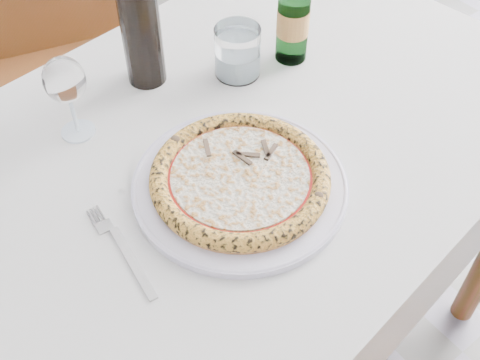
{
  "coord_description": "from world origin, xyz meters",
  "views": [
    {
      "loc": [
        -0.36,
        -0.71,
        1.5
      ],
      "look_at": [
        0.04,
        -0.19,
        0.78
      ],
      "focal_mm": 45.0,
      "sensor_mm": 36.0,
      "label": 1
    }
  ],
  "objects": [
    {
      "name": "pizza",
      "position": [
        0.04,
        -0.19,
        0.78
      ],
      "size": [
        0.29,
        0.29,
        0.03
      ],
      "color": "#D28A48",
      "rests_on": "plate"
    },
    {
      "name": "fork",
      "position": [
        -0.18,
        -0.19,
        0.76
      ],
      "size": [
        0.03,
        0.21,
        0.0
      ],
      "color": "#959595",
      "rests_on": "dining_table"
    },
    {
      "name": "tumbler",
      "position": [
        0.22,
        0.05,
        0.8
      ],
      "size": [
        0.09,
        0.09,
        0.1
      ],
      "color": "white",
      "rests_on": "dining_table"
    },
    {
      "name": "wine_glass",
      "position": [
        -0.11,
        0.09,
        0.87
      ],
      "size": [
        0.07,
        0.07,
        0.16
      ],
      "color": "white",
      "rests_on": "dining_table"
    },
    {
      "name": "chair_far",
      "position": [
        0.09,
        0.67,
        0.53
      ],
      "size": [
        0.53,
        0.53,
        0.93
      ],
      "color": "brown",
      "rests_on": "floor"
    },
    {
      "name": "wine_bottle",
      "position": [
        0.07,
        0.14,
        0.89
      ],
      "size": [
        0.07,
        0.07,
        0.3
      ],
      "color": "black",
      "rests_on": "dining_table"
    },
    {
      "name": "dining_table",
      "position": [
        0.04,
        -0.09,
        0.66
      ],
      "size": [
        1.51,
        1.01,
        0.76
      ],
      "color": "brown",
      "rests_on": "floor"
    },
    {
      "name": "floor",
      "position": [
        0.0,
        0.0,
        -0.01
      ],
      "size": [
        5.0,
        6.0,
        0.02
      ],
      "primitive_type": "cube",
      "color": "slate",
      "rests_on": "ground"
    },
    {
      "name": "plate",
      "position": [
        0.04,
        -0.19,
        0.76
      ],
      "size": [
        0.36,
        0.36,
        0.02
      ],
      "color": "white",
      "rests_on": "dining_table"
    },
    {
      "name": "beer_bottle",
      "position": [
        0.34,
        0.02,
        0.85
      ],
      "size": [
        0.06,
        0.06,
        0.25
      ],
      "color": "#396E3F",
      "rests_on": "dining_table"
    }
  ]
}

